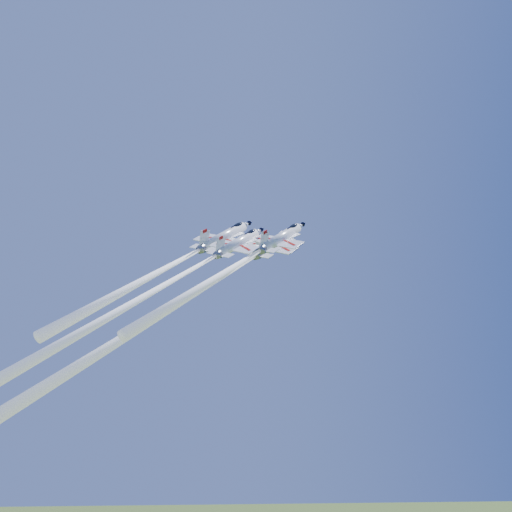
{
  "coord_description": "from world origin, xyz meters",
  "views": [
    {
      "loc": [
        -6.26,
        -104.79,
        68.64
      ],
      "look_at": [
        0.0,
        0.0,
        94.71
      ],
      "focal_mm": 40.0,
      "sensor_mm": 36.0,
      "label": 1
    }
  ],
  "objects": [
    {
      "name": "jet_left",
      "position": [
        -15.34,
        -6.69,
        91.17
      ],
      "size": [
        24.54,
        32.71,
        33.71
      ],
      "rotation": [
        0.58,
        0.3,
        -0.6
      ],
      "color": "white"
    },
    {
      "name": "jet_slot",
      "position": [
        -15.37,
        -18.58,
        85.17
      ],
      "size": [
        25.78,
        35.95,
        37.69
      ],
      "rotation": [
        0.58,
        0.3,
        -0.6
      ],
      "color": "white"
    },
    {
      "name": "jet_right",
      "position": [
        -4.13,
        -12.78,
        89.82
      ],
      "size": [
        22.64,
        30.19,
        31.12
      ],
      "rotation": [
        0.58,
        0.3,
        -0.6
      ],
      "color": "white"
    },
    {
      "name": "jet_lead",
      "position": [
        -10.6,
        -8.96,
        85.99
      ],
      "size": [
        31.66,
        44.54,
        46.84
      ],
      "rotation": [
        0.58,
        0.3,
        -0.6
      ],
      "color": "white"
    }
  ]
}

